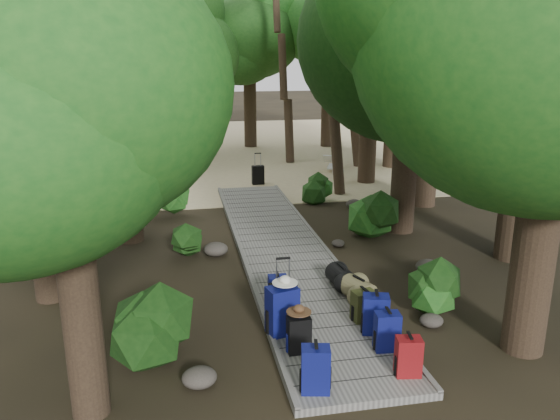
{
  "coord_description": "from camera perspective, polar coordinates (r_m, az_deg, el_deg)",
  "views": [
    {
      "loc": [
        -2.28,
        -10.71,
        4.37
      ],
      "look_at": [
        -0.04,
        0.98,
        1.0
      ],
      "focal_mm": 35.0,
      "sensor_mm": 36.0,
      "label": 1
    }
  ],
  "objects": [
    {
      "name": "ground",
      "position": [
        11.79,
        1.12,
        -5.95
      ],
      "size": [
        120.0,
        120.0,
        0.0
      ],
      "primitive_type": "plane",
      "color": "#2C2516",
      "rests_on": "ground"
    },
    {
      "name": "sand_beach",
      "position": [
        27.16,
        -5.9,
        6.49
      ],
      "size": [
        40.0,
        22.0,
        0.02
      ],
      "primitive_type": "cube",
      "color": "#CEBD8B",
      "rests_on": "ground"
    },
    {
      "name": "boardwalk",
      "position": [
        12.69,
        0.18,
        -4.06
      ],
      "size": [
        2.0,
        12.0,
        0.12
      ],
      "primitive_type": "cube",
      "color": "gray",
      "rests_on": "ground"
    },
    {
      "name": "backpack_left_a",
      "position": [
        7.4,
        3.75,
        -16.07
      ],
      "size": [
        0.42,
        0.33,
        0.7
      ],
      "primitive_type": null,
      "rotation": [
        0.0,
        0.0,
        -0.2
      ],
      "color": "navy",
      "rests_on": "boardwalk"
    },
    {
      "name": "backpack_left_b",
      "position": [
        8.26,
        1.98,
        -12.68
      ],
      "size": [
        0.35,
        0.25,
        0.62
      ],
      "primitive_type": null,
      "rotation": [
        0.0,
        0.0,
        0.03
      ],
      "color": "black",
      "rests_on": "boardwalk"
    },
    {
      "name": "backpack_left_c",
      "position": [
        8.71,
        0.24,
        -10.19
      ],
      "size": [
        0.54,
        0.44,
        0.87
      ],
      "primitive_type": null,
      "rotation": [
        0.0,
        0.0,
        0.26
      ],
      "color": "navy",
      "rests_on": "boardwalk"
    },
    {
      "name": "backpack_left_d",
      "position": [
        9.9,
        -0.25,
        -8.0
      ],
      "size": [
        0.35,
        0.26,
        0.51
      ],
      "primitive_type": null,
      "rotation": [
        0.0,
        0.0,
        -0.06
      ],
      "color": "navy",
      "rests_on": "boardwalk"
    },
    {
      "name": "backpack_right_a",
      "position": [
        7.93,
        13.28,
        -14.49
      ],
      "size": [
        0.38,
        0.3,
        0.61
      ],
      "primitive_type": null,
      "rotation": [
        0.0,
        0.0,
        -0.16
      ],
      "color": "maroon",
      "rests_on": "boardwalk"
    },
    {
      "name": "backpack_right_b",
      "position": [
        8.46,
        11.13,
        -12.14
      ],
      "size": [
        0.39,
        0.29,
        0.65
      ],
      "primitive_type": null,
      "rotation": [
        0.0,
        0.0,
        -0.09
      ],
      "color": "navy",
      "rests_on": "boardwalk"
    },
    {
      "name": "backpack_right_c",
      "position": [
        8.9,
        9.96,
        -10.47
      ],
      "size": [
        0.47,
        0.39,
        0.7
      ],
      "primitive_type": null,
      "rotation": [
        0.0,
        0.0,
        -0.28
      ],
      "color": "navy",
      "rests_on": "boardwalk"
    },
    {
      "name": "backpack_right_d",
      "position": [
        9.28,
        8.75,
        -9.71
      ],
      "size": [
        0.41,
        0.33,
        0.57
      ],
      "primitive_type": null,
      "rotation": [
        0.0,
        0.0,
        0.16
      ],
      "color": "#3D421B",
      "rests_on": "boardwalk"
    },
    {
      "name": "duffel_right_khaki",
      "position": [
        10.0,
        8.18,
        -8.24
      ],
      "size": [
        0.59,
        0.71,
        0.41
      ],
      "primitive_type": null,
      "rotation": [
        0.0,
        0.0,
        0.35
      ],
      "color": "brown",
      "rests_on": "boardwalk"
    },
    {
      "name": "duffel_right_black",
      "position": [
        10.52,
        6.4,
        -6.96
      ],
      "size": [
        0.48,
        0.68,
        0.4
      ],
      "primitive_type": null,
      "rotation": [
        0.0,
        0.0,
        0.13
      ],
      "color": "black",
      "rests_on": "boardwalk"
    },
    {
      "name": "suitcase_on_boardwalk",
      "position": [
        9.16,
        0.31,
        -9.56
      ],
      "size": [
        0.47,
        0.34,
        0.66
      ],
      "primitive_type": null,
      "rotation": [
        0.0,
        0.0,
        0.28
      ],
      "color": "black",
      "rests_on": "boardwalk"
    },
    {
      "name": "lone_suitcase_on_sand",
      "position": [
        19.17,
        -2.31,
        3.68
      ],
      "size": [
        0.42,
        0.25,
        0.66
      ],
      "primitive_type": null,
      "rotation": [
        0.0,
        0.0,
        0.03
      ],
      "color": "black",
      "rests_on": "sand_beach"
    },
    {
      "name": "hat_brown",
      "position": [
        8.13,
        1.99,
        -10.26
      ],
      "size": [
        0.37,
        0.37,
        0.11
      ],
      "primitive_type": null,
      "color": "#51351E",
      "rests_on": "backpack_left_b"
    },
    {
      "name": "hat_white",
      "position": [
        8.49,
        0.53,
        -7.21
      ],
      "size": [
        0.4,
        0.4,
        0.13
      ],
      "primitive_type": null,
      "color": "silver",
      "rests_on": "backpack_left_c"
    },
    {
      "name": "kayak",
      "position": [
        21.23,
        -13.34,
        4.02
      ],
      "size": [
        1.49,
        3.49,
        0.34
      ],
      "primitive_type": "ellipsoid",
      "rotation": [
        0.0,
        0.0,
        0.23
      ],
      "color": "#A50F0E",
      "rests_on": "sand_beach"
    },
    {
      "name": "sun_lounger",
      "position": [
        21.61,
        5.76,
        4.83
      ],
      "size": [
        1.1,
        1.73,
        0.53
      ],
      "primitive_type": null,
      "rotation": [
        0.0,
        0.0,
        -0.37
      ],
      "color": "silver",
      "rests_on": "sand_beach"
    },
    {
      "name": "tree_right_b",
      "position": [
        12.65,
        25.64,
        18.68
      ],
      "size": [
        5.97,
        5.97,
        10.65
      ],
      "primitive_type": null,
      "color": "black",
      "rests_on": "ground"
    },
    {
      "name": "tree_right_c",
      "position": [
        13.82,
        13.61,
        15.88
      ],
      "size": [
        5.19,
        5.19,
        8.98
      ],
      "primitive_type": null,
      "color": "black",
      "rests_on": "ground"
    },
    {
      "name": "tree_right_d",
      "position": [
        16.61,
        15.97,
        17.62
      ],
      "size": [
        5.52,
        5.52,
        10.13
      ],
      "primitive_type": null,
      "color": "black",
      "rests_on": "ground"
    },
    {
      "name": "tree_right_e",
      "position": [
        19.35,
        9.55,
        15.77
      ],
      "size": [
        4.92,
        4.92,
        8.86
      ],
      "primitive_type": null,
      "color": "black",
      "rests_on": "ground"
    },
    {
      "name": "tree_right_f",
      "position": [
        22.41,
        12.31,
        17.59
      ],
      "size": [
        5.83,
        5.83,
        10.4
      ],
      "primitive_type": null,
      "color": "black",
      "rests_on": "ground"
    },
    {
      "name": "tree_left_a",
      "position": [
        6.52,
        -21.67,
        5.7
      ],
      "size": [
        4.02,
        4.02,
        6.71
      ],
      "primitive_type": null,
      "color": "black",
      "rests_on": "ground"
    },
    {
      "name": "tree_left_b",
      "position": [
        10.31,
        -25.12,
        13.02
      ],
      "size": [
        4.59,
        4.59,
        8.26
      ],
      "primitive_type": null,
      "color": "black",
      "rests_on": "ground"
    },
    {
      "name": "tree_left_c",
      "position": [
        13.22,
        -16.71,
        15.6
      ],
      "size": [
        5.14,
        5.14,
        8.94
      ],
      "primitive_type": null,
      "color": "black",
      "rests_on": "ground"
    },
    {
      "name": "tree_back_a",
      "position": [
        25.4,
        -10.4,
        15.15
      ],
      "size": [
        4.84,
        4.84,
        8.38
      ],
      "primitive_type": null,
      "color": "black",
      "rests_on": "ground"
    },
    {
      "name": "tree_back_b",
      "position": [
        27.08,
        -3.22,
        15.82
      ],
      "size": [
        4.92,
        4.92,
        8.78
      ],
      "primitive_type": null,
      "color": "black",
      "rests_on": "ground"
    },
    {
      "name": "tree_back_c",
      "position": [
        27.23,
        5.1,
        15.61
      ],
      "size": [
        4.78,
        4.78,
        8.61
      ],
      "primitive_type": null,
      "color": "black",
      "rests_on": "ground"
    },
    {
      "name": "tree_back_d",
      "position": [
        24.99,
        -17.71,
        13.27
      ],
      "size": [
        4.29,
        4.29,
        7.15
      ],
      "primitive_type": null,
      "color": "black",
      "rests_on": "ground"
    },
    {
      "name": "palm_right_a",
      "position": [
        17.78,
        6.84,
        14.82
      ],
      "size": [
        4.81,
        4.81,
        8.19
      ],
      "primitive_type": null,
      "color": "#134615",
      "rests_on": "ground"
    },
    {
      "name": "palm_right_b",
      "position": [
        22.51,
        8.27,
        16.08
      ],
      "size": [
        4.7,
        4.7,
        9.08
      ],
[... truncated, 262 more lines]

